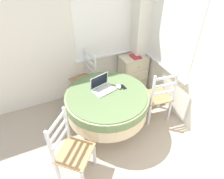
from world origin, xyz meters
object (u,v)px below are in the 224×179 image
at_px(round_dining_table, 107,102).
at_px(computer_mouse, 119,86).
at_px(laptop, 102,87).
at_px(corner_cabinet, 133,72).
at_px(dining_chair_camera_near, 71,151).
at_px(dining_chair_near_back_window, 85,79).
at_px(cell_phone, 123,87).
at_px(dining_chair_near_right_window, 158,97).
at_px(book_on_cabinet, 135,56).

relative_size(round_dining_table, computer_mouse, 12.00).
relative_size(laptop, corner_cabinet, 0.52).
distance_m(round_dining_table, dining_chair_camera_near, 0.90).
relative_size(computer_mouse, corner_cabinet, 0.14).
bearing_deg(round_dining_table, dining_chair_near_back_window, 94.02).
relative_size(round_dining_table, cell_phone, 9.99).
bearing_deg(cell_phone, dining_chair_near_back_window, 112.44).
xyz_separation_m(dining_chair_near_right_window, corner_cabinet, (0.08, 0.99, -0.11)).
distance_m(dining_chair_camera_near, book_on_cabinet, 2.20).
relative_size(cell_phone, dining_chair_near_back_window, 0.13).
distance_m(round_dining_table, cell_phone, 0.33).
height_order(dining_chair_near_back_window, book_on_cabinet, dining_chair_near_back_window).
xyz_separation_m(round_dining_table, corner_cabinet, (0.96, 0.89, -0.24)).
bearing_deg(dining_chair_camera_near, cell_phone, 29.65).
relative_size(laptop, dining_chair_near_right_window, 0.37).
distance_m(laptop, dining_chair_near_back_window, 0.84).
relative_size(laptop, computer_mouse, 3.59).
bearing_deg(dining_chair_near_back_window, cell_phone, -67.56).
bearing_deg(corner_cabinet, dining_chair_near_right_window, -94.60).
xyz_separation_m(round_dining_table, dining_chair_camera_near, (-0.72, -0.53, -0.13)).
height_order(computer_mouse, dining_chair_near_back_window, dining_chair_near_back_window).
xyz_separation_m(dining_chair_near_right_window, book_on_cabinet, (0.09, 0.95, 0.27)).
distance_m(laptop, corner_cabinet, 1.32).
bearing_deg(round_dining_table, cell_phone, 8.07).
relative_size(corner_cabinet, book_on_cabinet, 3.20).
relative_size(cell_phone, corner_cabinet, 0.17).
distance_m(computer_mouse, book_on_cabinet, 1.10).
bearing_deg(corner_cabinet, round_dining_table, -137.17).
bearing_deg(computer_mouse, corner_cabinet, 48.37).
height_order(cell_phone, dining_chair_camera_near, dining_chair_camera_near).
distance_m(laptop, book_on_cabinet, 1.24).
distance_m(round_dining_table, corner_cabinet, 1.33).
xyz_separation_m(computer_mouse, dining_chair_near_right_window, (0.66, -0.15, -0.32)).
bearing_deg(laptop, book_on_cabinet, 36.45).
height_order(cell_phone, corner_cabinet, cell_phone).
bearing_deg(dining_chair_near_back_window, computer_mouse, -71.56).
bearing_deg(computer_mouse, dining_chair_near_back_window, 108.44).
distance_m(round_dining_table, computer_mouse, 0.29).
bearing_deg(computer_mouse, laptop, 165.06).
distance_m(round_dining_table, dining_chair_near_right_window, 0.89).
height_order(dining_chair_near_right_window, book_on_cabinet, dining_chair_near_right_window).
height_order(dining_chair_near_right_window, corner_cabinet, dining_chair_near_right_window).
xyz_separation_m(laptop, book_on_cabinet, (0.99, 0.73, -0.07)).
xyz_separation_m(dining_chair_near_back_window, dining_chair_camera_near, (-0.66, -1.42, 0.00)).
xyz_separation_m(cell_phone, dining_chair_camera_near, (-1.01, -0.57, -0.30)).
height_order(round_dining_table, book_on_cabinet, round_dining_table).
bearing_deg(laptop, dining_chair_near_right_window, -13.49).
xyz_separation_m(round_dining_table, dining_chair_near_back_window, (-0.06, 0.89, -0.13)).
distance_m(computer_mouse, corner_cabinet, 1.19).
bearing_deg(dining_chair_camera_near, dining_chair_near_right_window, 15.16).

